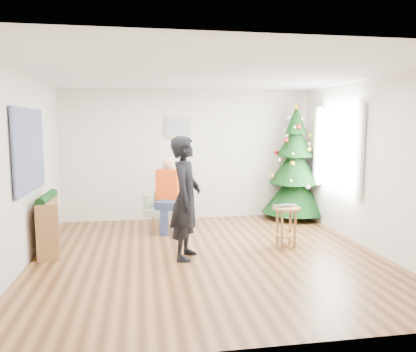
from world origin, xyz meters
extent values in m
plane|color=brown|center=(0.00, 0.00, 0.00)|extent=(5.00, 5.00, 0.00)
plane|color=white|center=(0.00, 0.00, 2.60)|extent=(5.00, 5.00, 0.00)
plane|color=silver|center=(0.00, 2.50, 1.30)|extent=(5.00, 0.00, 5.00)
plane|color=silver|center=(0.00, -2.50, 1.30)|extent=(5.00, 0.00, 5.00)
plane|color=silver|center=(-2.50, 0.00, 1.30)|extent=(0.00, 5.00, 5.00)
plane|color=silver|center=(2.50, 0.00, 1.30)|extent=(0.00, 5.00, 5.00)
cube|color=white|center=(2.47, 1.00, 1.50)|extent=(0.04, 1.30, 1.40)
cube|color=white|center=(2.44, 0.25, 1.50)|extent=(0.05, 0.25, 1.50)
cube|color=white|center=(2.44, 1.75, 1.50)|extent=(0.05, 0.25, 1.50)
cylinder|color=#3F2816|center=(2.15, 2.15, 0.15)|extent=(0.10, 0.10, 0.30)
cone|color=black|center=(2.15, 2.15, 0.55)|extent=(1.30, 1.30, 0.85)
cone|color=black|center=(2.15, 2.15, 1.10)|extent=(1.04, 1.04, 0.75)
cone|color=black|center=(2.15, 2.15, 1.60)|extent=(0.76, 0.76, 0.65)
cone|color=black|center=(2.15, 2.15, 2.00)|extent=(0.44, 0.44, 0.55)
cone|color=gold|center=(2.15, 2.15, 2.28)|extent=(0.14, 0.14, 0.14)
cylinder|color=brown|center=(1.27, 0.24, 0.62)|extent=(0.42, 0.42, 0.04)
cylinder|color=brown|center=(1.27, 0.24, 0.19)|extent=(0.32, 0.32, 0.02)
imported|color=silver|center=(1.27, 0.24, 0.65)|extent=(0.38, 0.28, 0.03)
cube|color=#99AD8C|center=(-0.45, 1.54, 0.36)|extent=(0.91, 0.89, 0.12)
cube|color=#99AD8C|center=(-0.33, 1.81, 0.70)|extent=(0.69, 0.40, 0.60)
cube|color=#99AD8C|center=(-0.75, 1.68, 0.52)|extent=(0.32, 0.54, 0.30)
cube|color=#99AD8C|center=(-0.15, 1.40, 0.52)|extent=(0.32, 0.54, 0.30)
cube|color=navy|center=(-0.45, 1.46, 0.49)|extent=(0.54, 0.55, 0.14)
cube|color=#EB4B16|center=(-0.45, 1.68, 0.82)|extent=(0.47, 0.38, 0.55)
sphere|color=tan|center=(-0.45, 1.66, 1.20)|extent=(0.22, 0.22, 0.22)
imported|color=black|center=(-0.32, -0.02, 0.87)|extent=(0.60, 0.74, 1.74)
cube|color=white|center=(-0.14, -0.05, 1.16)|extent=(0.08, 0.13, 0.04)
cube|color=brown|center=(-2.33, 0.61, 0.40)|extent=(0.48, 1.04, 0.80)
cylinder|color=black|center=(-2.33, 0.61, 0.82)|extent=(0.14, 0.90, 0.14)
cube|color=black|center=(-2.46, 0.30, 1.55)|extent=(0.03, 1.50, 1.15)
cube|color=tan|center=(-0.20, 2.47, 1.85)|extent=(0.52, 0.03, 0.42)
cube|color=gray|center=(-0.20, 2.45, 1.85)|extent=(0.44, 0.02, 0.34)
camera|label=1|loc=(-0.93, -5.64, 1.88)|focal=35.00mm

